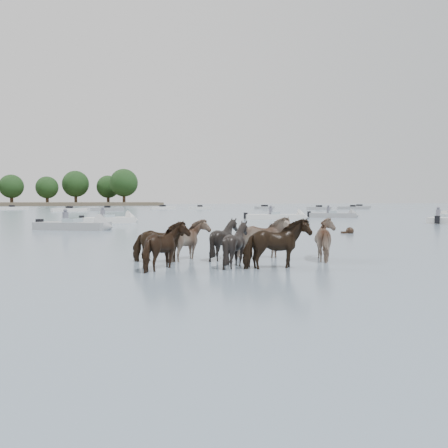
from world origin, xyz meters
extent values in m
plane|color=slate|center=(0.00, 0.00, 0.00)|extent=(400.00, 400.00, 0.00)
imported|color=black|center=(-2.54, 2.94, 0.56)|extent=(1.79, 1.20, 1.39)
imported|color=gray|center=(-1.53, 3.26, 0.57)|extent=(1.53, 1.67, 1.40)
imported|color=black|center=(-0.45, 3.31, 0.58)|extent=(1.40, 1.27, 1.42)
imported|color=gray|center=(0.80, 3.32, 0.61)|extent=(1.86, 1.10, 1.48)
imported|color=black|center=(-2.41, 1.53, 0.58)|extent=(1.45, 1.61, 1.42)
imported|color=black|center=(-0.47, 1.70, 0.57)|extent=(1.48, 1.38, 1.40)
imported|color=black|center=(0.47, 1.02, 0.62)|extent=(1.85, 0.96, 1.51)
imported|color=#85695A|center=(2.71, 2.45, 0.59)|extent=(1.40, 1.58, 1.44)
sphere|color=black|center=(8.86, 12.76, 0.12)|extent=(0.44, 0.44, 0.44)
cube|color=black|center=(8.61, 12.76, 0.02)|extent=(0.50, 0.22, 0.18)
cube|color=silver|center=(-4.53, 27.20, 0.20)|extent=(4.42, 2.68, 0.55)
cone|color=silver|center=(-2.55, 27.77, 0.20)|extent=(1.31, 1.79, 1.60)
cube|color=#99ADB7|center=(-4.53, 27.20, 0.55)|extent=(1.08, 1.30, 0.35)
cube|color=black|center=(-6.52, 26.63, 0.35)|extent=(0.43, 0.43, 0.60)
cylinder|color=#595966|center=(-4.93, 27.20, 0.75)|extent=(0.36, 0.36, 0.70)
sphere|color=#595966|center=(-4.93, 27.20, 1.20)|extent=(0.24, 0.24, 0.24)
cube|color=gray|center=(-6.51, 19.36, 0.20)|extent=(4.80, 3.36, 0.55)
cone|color=gray|center=(-4.45, 18.41, 0.20)|extent=(1.49, 1.83, 1.60)
cube|color=#99ADB7|center=(-6.51, 19.36, 0.55)|extent=(1.20, 1.35, 0.35)
cube|color=black|center=(-8.58, 20.31, 0.35)|extent=(0.46, 0.46, 0.60)
cylinder|color=#595966|center=(-6.91, 19.36, 0.75)|extent=(0.36, 0.36, 0.70)
sphere|color=#595966|center=(-6.91, 19.36, 1.20)|extent=(0.24, 0.24, 0.24)
cube|color=silver|center=(10.79, 31.22, 0.20)|extent=(5.74, 2.36, 0.55)
cone|color=silver|center=(13.55, 30.84, 0.20)|extent=(1.11, 1.71, 1.60)
cube|color=#99ADB7|center=(10.79, 31.22, 0.55)|extent=(0.95, 1.22, 0.35)
cube|color=black|center=(8.03, 31.61, 0.35)|extent=(0.40, 0.40, 0.60)
cylinder|color=#595966|center=(10.39, 31.22, 0.75)|extent=(0.36, 0.36, 0.70)
sphere|color=#595966|center=(10.39, 31.22, 1.20)|extent=(0.24, 0.24, 0.24)
cube|color=silver|center=(21.57, 21.51, 0.20)|extent=(4.10, 3.94, 0.55)
cone|color=silver|center=(23.08, 22.89, 0.20)|extent=(1.74, 1.79, 1.60)
cube|color=#99ADB7|center=(21.57, 21.51, 0.55)|extent=(1.35, 1.37, 0.35)
cube|color=black|center=(20.06, 20.13, 0.35)|extent=(0.49, 0.49, 0.60)
cylinder|color=#595966|center=(21.17, 21.51, 0.75)|extent=(0.36, 0.36, 0.70)
sphere|color=#595966|center=(21.17, 21.51, 1.20)|extent=(0.24, 0.24, 0.24)
cube|color=gray|center=(18.14, 34.23, 0.20)|extent=(5.02, 2.95, 0.55)
cone|color=gray|center=(20.41, 33.52, 0.20)|extent=(1.34, 1.80, 1.60)
cube|color=#99ADB7|center=(18.14, 34.23, 0.55)|extent=(1.10, 1.31, 0.35)
cube|color=black|center=(15.88, 34.94, 0.35)|extent=(0.44, 0.44, 0.60)
cylinder|color=#595966|center=(17.74, 34.23, 0.75)|extent=(0.36, 0.36, 0.70)
sphere|color=#595966|center=(17.74, 34.23, 1.20)|extent=(0.24, 0.24, 0.24)
cube|color=silver|center=(-23.33, 83.17, 0.22)|extent=(6.13, 2.48, 0.60)
cube|color=black|center=(-23.33, 83.17, 0.60)|extent=(1.15, 1.15, 0.50)
cube|color=silver|center=(-11.40, 66.46, 0.22)|extent=(5.53, 2.99, 0.60)
cube|color=black|center=(-11.40, 66.46, 0.60)|extent=(1.25, 1.25, 0.50)
cube|color=gray|center=(-5.62, 70.14, 0.22)|extent=(5.60, 1.83, 0.60)
cube|color=black|center=(-5.62, 70.14, 0.60)|extent=(1.06, 1.06, 0.50)
cube|color=silver|center=(4.65, 80.56, 0.22)|extent=(5.10, 2.80, 0.60)
cube|color=black|center=(4.65, 80.56, 0.60)|extent=(1.24, 1.24, 0.50)
cube|color=silver|center=(11.41, 76.80, 0.22)|extent=(4.56, 2.26, 0.60)
cube|color=black|center=(11.41, 76.80, 0.60)|extent=(1.16, 1.16, 0.50)
cube|color=gray|center=(24.72, 78.04, 0.22)|extent=(4.31, 2.98, 0.60)
cube|color=black|center=(24.72, 78.04, 0.60)|extent=(1.31, 1.31, 0.50)
cube|color=gray|center=(32.81, 69.99, 0.22)|extent=(4.55, 2.15, 0.60)
cube|color=black|center=(32.81, 69.99, 0.60)|extent=(1.14, 1.14, 0.50)
cube|color=gray|center=(40.99, 72.35, 0.22)|extent=(6.11, 3.62, 0.60)
cube|color=black|center=(40.99, 72.35, 0.60)|extent=(1.30, 1.30, 0.50)
cube|color=gray|center=(47.65, 81.84, 0.22)|extent=(5.05, 1.73, 0.60)
cube|color=black|center=(47.65, 81.84, 0.60)|extent=(1.05, 1.05, 0.50)
cylinder|color=#382619|center=(-36.91, 147.82, 1.69)|extent=(1.00, 1.00, 3.37)
sphere|color=black|center=(-36.91, 147.82, 6.09)|extent=(7.49, 7.49, 7.49)
cylinder|color=#382619|center=(-26.74, 151.29, 1.63)|extent=(1.00, 1.00, 3.26)
sphere|color=black|center=(-26.74, 151.29, 5.89)|extent=(7.25, 7.25, 7.25)
cylinder|color=#382619|center=(-18.06, 154.75, 2.01)|extent=(1.00, 1.00, 4.01)
sphere|color=black|center=(-18.06, 154.75, 7.24)|extent=(8.91, 8.91, 8.91)
cylinder|color=#382619|center=(-7.35, 155.86, 1.76)|extent=(1.00, 1.00, 3.52)
sphere|color=black|center=(-7.35, 155.86, 6.36)|extent=(7.83, 7.83, 7.83)
cylinder|color=#382619|center=(-2.04, 147.29, 2.07)|extent=(1.00, 1.00, 4.15)
sphere|color=black|center=(-2.04, 147.29, 7.48)|extent=(9.21, 9.21, 9.21)
camera|label=1|loc=(-3.65, -10.86, 1.87)|focal=37.29mm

